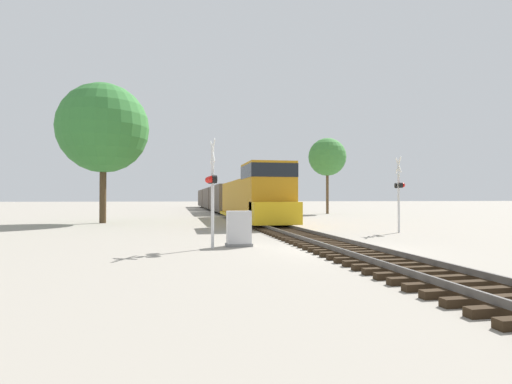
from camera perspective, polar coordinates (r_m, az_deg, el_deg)
The scene contains 8 objects.
ground_plane at distance 14.99m, azimuth 11.87°, elevation -8.14°, with size 400.00×400.00×0.00m, color gray.
rail_track_bed at distance 14.97m, azimuth 11.87°, elevation -7.63°, with size 2.60×160.00×0.31m.
freight_train at distance 53.90m, azimuth -5.02°, elevation -0.94°, with size 2.96×64.09×4.19m.
crossing_signal_near at distance 15.22m, azimuth -6.34°, elevation 1.20°, with size 0.40×1.01×4.13m.
crossing_signal_far at distance 23.29m, azimuth 19.77°, elevation 0.48°, with size 0.52×1.01×4.18m.
relay_cabinet at distance 15.77m, azimuth -2.47°, elevation -5.29°, with size 1.03×0.59×1.39m.
tree_far_right at distance 32.78m, azimuth -20.98°, elevation 8.49°, with size 6.76×6.76×10.59m.
tree_mid_background at distance 48.84m, azimuth 10.15°, elevation 4.93°, with size 4.52×4.52×9.10m.
Camera 1 is at (-5.83, -13.68, 1.91)m, focal length 28.00 mm.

